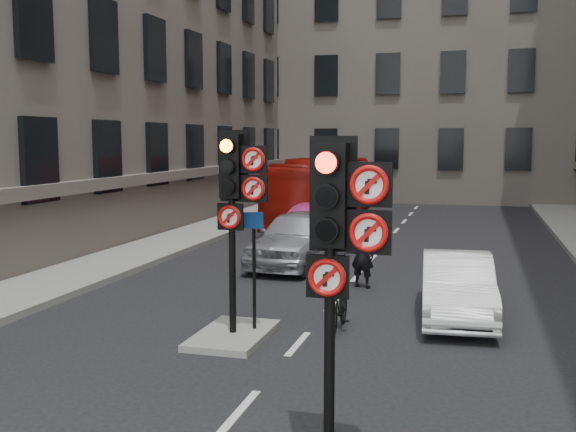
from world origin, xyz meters
The scene contains 12 objects.
pavement_left centered at (-7.20, 12.00, 0.08)m, with size 3.00×50.00×0.16m, color gray.
centre_island centered at (-1.20, 5.00, 0.06)m, with size 1.20×2.00×0.12m, color gray.
building_far centered at (0.00, 38.00, 10.00)m, with size 30.00×14.00×20.00m, color #6D645C.
signal_near centered at (1.49, 0.99, 2.58)m, with size 0.91×0.40×3.58m.
signal_far centered at (-1.11, 4.99, 2.70)m, with size 0.91×0.40×3.58m.
car_silver centered at (-1.83, 12.07, 0.79)m, with size 1.86×4.62×1.57m, color #B2B4BA.
car_white centered at (2.60, 7.49, 0.63)m, with size 1.34×3.85×1.27m, color white.
car_pink centered at (-2.25, 15.22, 0.71)m, with size 1.98×4.86×1.41m, color #E944A1.
bus_red centered at (-3.10, 20.95, 1.38)m, with size 2.32×9.89×2.76m, color maroon.
motorcycle centered at (0.52, 6.00, 0.45)m, with size 0.42×1.49×0.90m, color black.
motorcyclist centered at (0.34, 9.74, 0.81)m, with size 0.59×0.39×1.61m, color black.
info_sign centered at (-0.90, 5.29, 1.49)m, with size 0.36×0.16×2.13m.
Camera 1 is at (2.87, -5.98, 3.55)m, focal length 42.00 mm.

